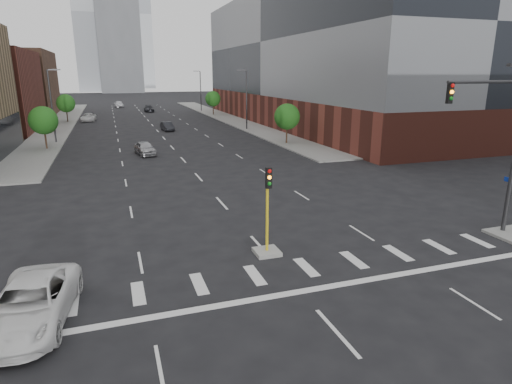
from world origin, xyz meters
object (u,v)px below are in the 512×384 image
median_traffic_signal (267,236)px  car_far_left (88,117)px  car_mid_right (167,126)px  parked_minivan (30,303)px  mast_arm_signal (506,132)px  car_deep_right (149,109)px  car_distant (119,104)px  car_near_left (145,148)px

median_traffic_signal → car_far_left: size_ratio=0.85×
car_mid_right → parked_minivan: 52.99m
mast_arm_signal → car_far_left: (-23.11, 68.38, -4.92)m
car_deep_right → car_far_left: bearing=-127.2°
car_distant → car_far_left: bearing=-106.7°
median_traffic_signal → car_far_left: bearing=98.9°
car_far_left → car_distant: 33.24m
car_mid_right → car_near_left: bearing=-109.8°
mast_arm_signal → car_far_left: size_ratio=1.75×
car_far_left → mast_arm_signal: bearing=-67.0°
mast_arm_signal → car_mid_right: bearing=102.5°
car_deep_right → car_distant: bearing=110.5°
car_deep_right → car_distant: (-6.15, 16.00, 0.13)m
car_near_left → parked_minivan: bearing=-110.9°
mast_arm_signal → parked_minivan: size_ratio=1.62×
median_traffic_signal → car_distant: size_ratio=0.90×
car_near_left → car_mid_right: 20.20m
car_mid_right → car_deep_right: 34.79m
car_mid_right → parked_minivan: bearing=-108.2°
car_near_left → car_mid_right: (4.94, 19.59, -0.06)m
median_traffic_signal → car_near_left: median_traffic_signal is taller
mast_arm_signal → car_near_left: bearing=117.6°
mast_arm_signal → parked_minivan: mast_arm_signal is taller
car_mid_right → car_far_left: bearing=117.8°
car_far_left → car_deep_right: size_ratio=1.07×
car_deep_right → car_distant: car_distant is taller
car_near_left → car_far_left: size_ratio=0.82×
median_traffic_signal → car_far_left: 67.73m
median_traffic_signal → car_mid_right: size_ratio=1.09×
mast_arm_signal → car_deep_right: bearing=97.2°
mast_arm_signal → car_mid_right: 51.69m
car_far_left → parked_minivan: parked_minivan is taller
mast_arm_signal → car_near_left: size_ratio=2.12×
car_deep_right → mast_arm_signal: bearing=-83.3°
car_distant → parked_minivan: car_distant is taller
car_far_left → car_deep_right: 20.74m
mast_arm_signal → car_far_left: mast_arm_signal is taller
parked_minivan → car_near_left: bearing=86.3°
median_traffic_signal → mast_arm_signal: (12.61, -1.47, 4.67)m
car_near_left → car_far_left: (-7.06, 37.74, -0.01)m
parked_minivan → car_deep_right: bearing=90.0°
car_mid_right → car_distant: bearing=90.8°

